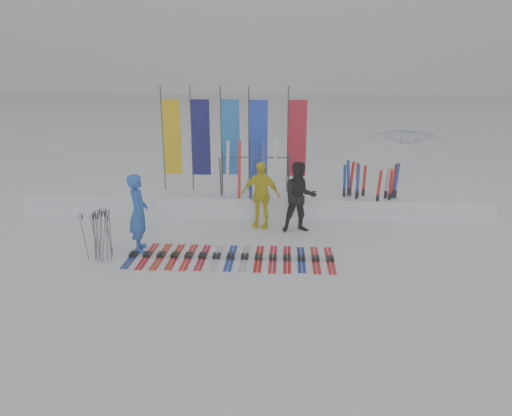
# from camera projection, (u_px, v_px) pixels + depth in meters

# --- Properties ---
(ground) EXTENTS (120.00, 120.00, 0.00)m
(ground) POSITION_uv_depth(u_px,v_px,m) (243.00, 271.00, 11.14)
(ground) COLOR white
(ground) RESTS_ON ground
(snow_bank) EXTENTS (14.00, 1.60, 0.60)m
(snow_bank) POSITION_uv_depth(u_px,v_px,m) (255.00, 202.00, 15.46)
(snow_bank) COLOR white
(snow_bank) RESTS_ON ground
(person_blue) EXTENTS (0.62, 0.79, 1.93)m
(person_blue) POSITION_uv_depth(u_px,v_px,m) (138.00, 213.00, 12.10)
(person_blue) COLOR blue
(person_blue) RESTS_ON ground
(person_black) EXTENTS (1.06, 0.90, 1.93)m
(person_black) POSITION_uv_depth(u_px,v_px,m) (300.00, 197.00, 13.46)
(person_black) COLOR black
(person_black) RESTS_ON ground
(person_yellow) EXTENTS (1.18, 0.73, 1.87)m
(person_yellow) POSITION_uv_depth(u_px,v_px,m) (260.00, 195.00, 13.84)
(person_yellow) COLOR yellow
(person_yellow) RESTS_ON ground
(tent_canopy) EXTENTS (3.39, 3.42, 2.45)m
(tent_canopy) POSITION_uv_depth(u_px,v_px,m) (404.00, 164.00, 16.46)
(tent_canopy) COLOR white
(tent_canopy) RESTS_ON ground
(ski_row) EXTENTS (4.86, 1.70, 0.07)m
(ski_row) POSITION_uv_depth(u_px,v_px,m) (231.00, 257.00, 11.86)
(ski_row) COLOR navy
(ski_row) RESTS_ON ground
(pole_cluster) EXTENTS (0.68, 0.65, 1.25)m
(pole_cluster) POSITION_uv_depth(u_px,v_px,m) (100.00, 236.00, 11.63)
(pole_cluster) COLOR #595B60
(pole_cluster) RESTS_ON ground
(feather_flags) EXTENTS (4.42, 0.16, 3.20)m
(feather_flags) POSITION_uv_depth(u_px,v_px,m) (231.00, 138.00, 15.17)
(feather_flags) COLOR #383A3F
(feather_flags) RESTS_ON ground
(ski_rack) EXTENTS (2.04, 0.80, 1.23)m
(ski_rack) POSITION_uv_depth(u_px,v_px,m) (255.00, 171.00, 14.76)
(ski_rack) COLOR #383A3F
(ski_rack) RESTS_ON ground
(upright_skis) EXTENTS (1.59, 0.64, 1.69)m
(upright_skis) POSITION_uv_depth(u_px,v_px,m) (371.00, 191.00, 14.75)
(upright_skis) COLOR navy
(upright_skis) RESTS_ON ground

